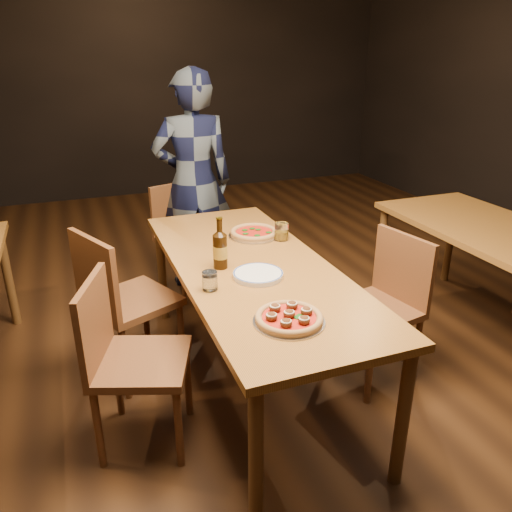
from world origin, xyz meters
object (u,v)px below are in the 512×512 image
object	(u,v)px
water_glass	(210,281)
amber_glass	(282,232)
chair_main_e	(375,309)
chair_end	(189,239)
chair_main_nw	(142,361)
chair_main_sw	(132,299)
plate_stack	(258,275)
pizza_margherita	(254,233)
diner	(193,182)
table_main	(253,277)
pizza_meatball	(289,318)
beer_bottle	(220,250)

from	to	relation	value
water_glass	amber_glass	distance (m)	0.79
chair_main_e	chair_end	distance (m)	1.68
chair_main_nw	amber_glass	size ratio (longest dim) A/B	8.70
chair_main_sw	chair_end	xyz separation A→B (m)	(0.57, 0.97, -0.03)
chair_main_sw	plate_stack	bearing A→B (deg)	-154.80
pizza_margherita	diner	bearing A→B (deg)	96.44
table_main	chair_main_nw	distance (m)	0.75
pizza_meatball	diner	bearing A→B (deg)	86.72
pizza_meatball	diner	world-z (taller)	diner
chair_main_nw	amber_glass	xyz separation A→B (m)	(0.96, 0.56, 0.34)
chair_main_sw	water_glass	size ratio (longest dim) A/B	10.39
chair_end	chair_main_nw	bearing A→B (deg)	-130.40
chair_main_nw	pizza_meatball	xyz separation A→B (m)	(0.59, -0.37, 0.31)
chair_main_e	beer_bottle	xyz separation A→B (m)	(-0.84, 0.23, 0.39)
water_glass	chair_main_nw	bearing A→B (deg)	-171.49
chair_main_sw	chair_main_nw	bearing A→B (deg)	151.98
pizza_meatball	water_glass	distance (m)	0.48
beer_bottle	water_glass	distance (m)	0.27
chair_main_e	plate_stack	size ratio (longest dim) A/B	3.54
beer_bottle	amber_glass	bearing A→B (deg)	30.07
beer_bottle	chair_main_sw	bearing A→B (deg)	143.81
table_main	amber_glass	xyz separation A→B (m)	(0.30, 0.30, 0.12)
pizza_meatball	amber_glass	size ratio (longest dim) A/B	2.94
chair_main_sw	beer_bottle	distance (m)	0.66
chair_main_sw	amber_glass	bearing A→B (deg)	-117.22
table_main	beer_bottle	size ratio (longest dim) A/B	7.30
chair_main_sw	pizza_meatball	bearing A→B (deg)	-174.91
pizza_margherita	plate_stack	size ratio (longest dim) A/B	1.23
pizza_margherita	amber_glass	distance (m)	0.18
chair_main_e	water_glass	world-z (taller)	chair_main_e
plate_stack	amber_glass	bearing A→B (deg)	54.21
chair_main_e	chair_end	bearing A→B (deg)	-165.76
water_glass	diner	world-z (taller)	diner
chair_main_nw	amber_glass	bearing A→B (deg)	-39.57
chair_main_nw	pizza_meatball	bearing A→B (deg)	-101.89
plate_stack	beer_bottle	world-z (taller)	beer_bottle
chair_end	beer_bottle	xyz separation A→B (m)	(-0.13, -1.29, 0.40)
chair_end	beer_bottle	world-z (taller)	beer_bottle
pizza_meatball	water_glass	world-z (taller)	water_glass
table_main	diner	bearing A→B (deg)	88.10
table_main	chair_main_sw	world-z (taller)	chair_main_sw
chair_end	diner	size ratio (longest dim) A/B	0.52
pizza_margherita	chair_main_nw	bearing A→B (deg)	-140.32
chair_main_e	plate_stack	xyz separation A→B (m)	(-0.70, 0.05, 0.31)
chair_main_nw	diner	size ratio (longest dim) A/B	0.53
chair_main_nw	beer_bottle	bearing A→B (deg)	-39.27
water_glass	table_main	bearing A→B (deg)	35.06
table_main	pizza_margherita	bearing A→B (deg)	68.49
chair_end	pizza_margherita	world-z (taller)	chair_end
beer_bottle	diner	distance (m)	1.46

